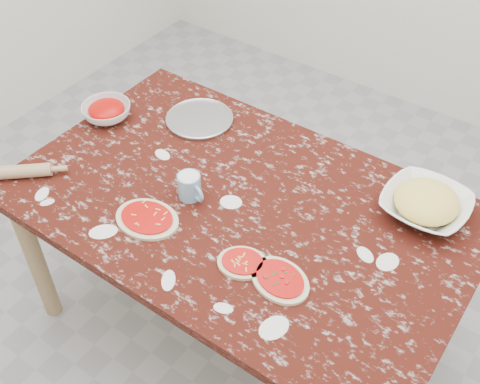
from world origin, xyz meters
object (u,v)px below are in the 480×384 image
(pizza_tray, at_px, (200,119))
(worktable, at_px, (240,219))
(sauce_bowl, at_px, (107,112))
(flour_mug, at_px, (190,186))
(rolling_pin, at_px, (16,172))
(cheese_bowl, at_px, (425,206))

(pizza_tray, bearing_deg, worktable, -35.42)
(sauce_bowl, bearing_deg, flour_mug, -16.07)
(worktable, relative_size, flour_mug, 13.40)
(worktable, distance_m, flour_mug, 0.22)
(worktable, bearing_deg, pizza_tray, 144.58)
(rolling_pin, bearing_deg, worktable, 26.16)
(worktable, bearing_deg, rolling_pin, -153.84)
(sauce_bowl, height_order, flour_mug, flour_mug)
(cheese_bowl, xyz_separation_m, rolling_pin, (-1.28, -0.68, -0.01))
(sauce_bowl, distance_m, rolling_pin, 0.45)
(rolling_pin, bearing_deg, flour_mug, 26.29)
(worktable, height_order, cheese_bowl, cheese_bowl)
(sauce_bowl, bearing_deg, rolling_pin, -91.35)
(sauce_bowl, relative_size, rolling_pin, 0.79)
(worktable, xyz_separation_m, cheese_bowl, (0.54, 0.32, 0.12))
(cheese_bowl, bearing_deg, worktable, -149.36)
(pizza_tray, distance_m, flour_mug, 0.45)
(flour_mug, bearing_deg, cheese_bowl, 29.56)
(pizza_tray, height_order, cheese_bowl, cheese_bowl)
(flour_mug, distance_m, rolling_pin, 0.65)
(pizza_tray, relative_size, sauce_bowl, 1.36)
(flour_mug, height_order, rolling_pin, flour_mug)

